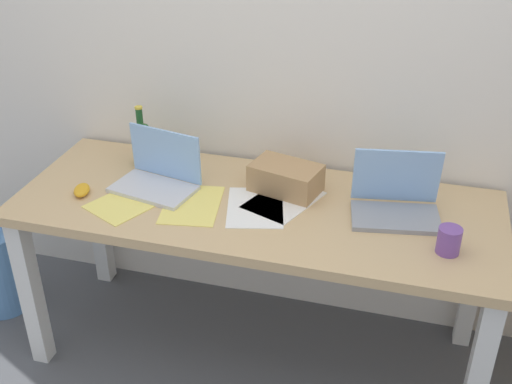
% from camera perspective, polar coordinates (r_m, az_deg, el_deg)
% --- Properties ---
extents(ground_plane, '(8.00, 8.00, 0.00)m').
position_cam_1_polar(ground_plane, '(2.89, 0.00, -13.84)').
color(ground_plane, '#515459').
extents(back_wall, '(5.20, 0.08, 2.60)m').
position_cam_1_polar(back_wall, '(2.58, 2.51, 14.22)').
color(back_wall, silver).
rests_on(back_wall, ground).
extents(desk, '(1.87, 0.71, 0.75)m').
position_cam_1_polar(desk, '(2.48, 0.00, -2.96)').
color(desk, tan).
rests_on(desk, ground).
extents(laptop_left, '(0.36, 0.26, 0.23)m').
position_cam_1_polar(laptop_left, '(2.55, -8.81, 1.45)').
color(laptop_left, silver).
rests_on(laptop_left, desk).
extents(laptop_right, '(0.35, 0.27, 0.24)m').
position_cam_1_polar(laptop_right, '(2.39, 12.44, -0.80)').
color(laptop_right, gray).
rests_on(laptop_right, desk).
extents(beer_bottle, '(0.07, 0.07, 0.27)m').
position_cam_1_polar(beer_bottle, '(2.71, -10.20, 4.29)').
color(beer_bottle, '#1E5123').
rests_on(beer_bottle, desk).
extents(computer_mouse, '(0.09, 0.11, 0.03)m').
position_cam_1_polar(computer_mouse, '(2.58, -15.39, 0.17)').
color(computer_mouse, gold).
rests_on(computer_mouse, desk).
extents(cardboard_box, '(0.30, 0.23, 0.11)m').
position_cam_1_polar(cardboard_box, '(2.49, 2.70, 1.26)').
color(cardboard_box, tan).
rests_on(cardboard_box, desk).
extents(coffee_mug, '(0.08, 0.08, 0.09)m').
position_cam_1_polar(coffee_mug, '(2.23, 16.95, -4.19)').
color(coffee_mug, '#724799').
rests_on(coffee_mug, desk).
extents(paper_yellow_folder, '(0.26, 0.33, 0.00)m').
position_cam_1_polar(paper_yellow_folder, '(2.43, -5.77, -1.14)').
color(paper_yellow_folder, '#F4E06B').
rests_on(paper_yellow_folder, desk).
extents(paper_sheet_near_back, '(0.31, 0.35, 0.00)m').
position_cam_1_polar(paper_sheet_near_back, '(2.45, 2.50, -0.73)').
color(paper_sheet_near_back, white).
rests_on(paper_sheet_near_back, desk).
extents(paper_sheet_center, '(0.28, 0.34, 0.00)m').
position_cam_1_polar(paper_sheet_center, '(2.40, -0.07, -1.38)').
color(paper_sheet_center, white).
rests_on(paper_sheet_center, desk).
extents(paper_sheet_front_left, '(0.32, 0.36, 0.00)m').
position_cam_1_polar(paper_sheet_front_left, '(2.49, -11.31, -0.82)').
color(paper_sheet_front_left, '#F4E06B').
rests_on(paper_sheet_front_left, desk).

